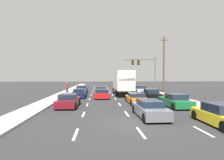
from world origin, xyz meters
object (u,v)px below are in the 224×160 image
at_px(car_tan, 101,90).
at_px(car_orange, 136,99).
at_px(car_red, 102,94).
at_px(car_black, 151,94).
at_px(car_green, 175,101).
at_px(car_blue, 82,90).
at_px(car_maroon, 68,101).
at_px(car_navy, 80,93).
at_px(car_silver, 140,89).
at_px(pedestrian_near_corner, 67,87).
at_px(car_gray, 150,109).
at_px(box_truck, 123,81).
at_px(car_yellow, 221,115).
at_px(utility_pole_mid, 164,64).
at_px(traffic_signal_mast, 142,66).

height_order(car_tan, car_orange, car_tan).
distance_m(car_red, car_black, 6.77).
height_order(car_tan, car_green, car_green).
relative_size(car_blue, car_maroon, 1.06).
relative_size(car_blue, car_black, 1.02).
xyz_separation_m(car_maroon, car_red, (3.35, 6.93, -0.00)).
relative_size(car_tan, car_orange, 0.94).
height_order(car_navy, car_green, car_green).
distance_m(car_silver, pedestrian_near_corner, 12.94).
bearing_deg(car_navy, car_gray, -64.31).
relative_size(car_maroon, car_silver, 0.97).
distance_m(car_tan, car_orange, 13.08).
relative_size(box_truck, car_green, 1.92).
height_order(car_blue, car_gray, car_blue).
bearing_deg(car_navy, car_tan, 63.58).
xyz_separation_m(car_navy, car_green, (10.13, -9.00, 0.03)).
xyz_separation_m(car_blue, car_yellow, (10.34, -22.27, -0.01)).
height_order(car_navy, car_gray, car_gray).
distance_m(car_tan, car_black, 10.31).
bearing_deg(car_orange, utility_pole_mid, 59.61).
bearing_deg(utility_pole_mid, car_navy, -154.91).
height_order(box_truck, car_gray, box_truck).
xyz_separation_m(car_blue, car_gray, (6.64, -19.74, -0.03)).
distance_m(car_blue, car_gray, 20.82).
distance_m(car_maroon, car_gray, 8.34).
relative_size(car_gray, car_yellow, 1.05).
bearing_deg(car_tan, car_maroon, -102.92).
bearing_deg(pedestrian_near_corner, utility_pole_mid, 0.98).
xyz_separation_m(car_blue, car_maroon, (-0.00, -14.70, -0.04)).
bearing_deg(car_green, car_tan, 114.93).
bearing_deg(car_red, car_gray, -74.61).
bearing_deg(traffic_signal_mast, car_silver, -108.26).
bearing_deg(car_navy, utility_pole_mid, 25.09).
xyz_separation_m(utility_pole_mid, pedestrian_near_corner, (-17.38, -0.30, -4.19)).
height_order(car_orange, traffic_signal_mast, traffic_signal_mast).
height_order(car_red, car_yellow, car_yellow).
bearing_deg(car_gray, car_orange, 86.30).
relative_size(car_gray, utility_pole_mid, 0.44).
height_order(car_red, car_orange, car_red).
xyz_separation_m(car_blue, car_navy, (0.24, -6.43, -0.07)).
bearing_deg(car_yellow, car_gray, 145.59).
bearing_deg(car_black, pedestrian_near_corner, 147.44).
bearing_deg(box_truck, car_yellow, -78.97).
relative_size(car_orange, car_yellow, 1.08).
distance_m(car_orange, car_yellow, 10.04).
relative_size(car_green, traffic_signal_mast, 0.67).
bearing_deg(car_silver, utility_pole_mid, 4.38).
distance_m(car_maroon, box_truck, 12.91).
height_order(box_truck, car_black, box_truck).
height_order(car_black, traffic_signal_mast, traffic_signal_mast).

